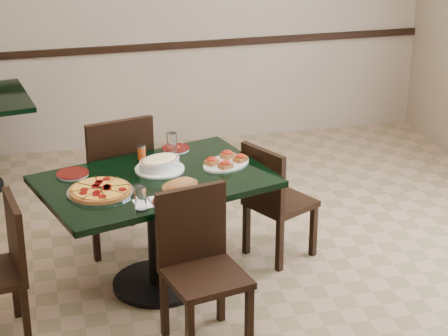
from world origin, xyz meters
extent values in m
plane|color=#927154|center=(0.00, 0.00, 0.00)|extent=(5.50, 5.50, 0.00)
cube|color=black|center=(0.00, 2.73, 0.90)|extent=(5.00, 0.03, 0.06)
cube|color=black|center=(-0.33, 0.24, 0.73)|extent=(1.57, 1.24, 0.04)
cylinder|color=black|center=(-0.33, 0.24, 0.35)|extent=(0.12, 0.12, 0.71)
cylinder|color=black|center=(-0.33, 0.24, 0.01)|extent=(0.59, 0.59, 0.03)
cube|color=black|center=(-0.54, 0.90, 0.47)|extent=(0.55, 0.55, 0.04)
cube|color=black|center=(-0.49, 0.70, 0.73)|extent=(0.45, 0.14, 0.49)
cube|color=black|center=(-0.39, 1.14, 0.22)|extent=(0.05, 0.05, 0.45)
cube|color=black|center=(-0.30, 0.75, 0.22)|extent=(0.05, 0.05, 0.45)
cube|color=black|center=(-0.77, 1.05, 0.22)|extent=(0.05, 0.05, 0.45)
cube|color=black|center=(-0.68, 0.66, 0.22)|extent=(0.05, 0.05, 0.45)
cube|color=black|center=(-0.17, -0.46, 0.43)|extent=(0.51, 0.51, 0.04)
cube|color=black|center=(-0.21, -0.28, 0.68)|extent=(0.42, 0.13, 0.45)
cube|color=black|center=(-0.30, -0.68, 0.21)|extent=(0.05, 0.05, 0.41)
cube|color=black|center=(-0.38, -0.33, 0.21)|extent=(0.05, 0.05, 0.41)
cube|color=black|center=(0.05, -0.60, 0.21)|extent=(0.05, 0.05, 0.41)
cube|color=black|center=(-0.03, -0.25, 0.21)|extent=(0.05, 0.05, 0.41)
cube|color=black|center=(0.54, 0.47, 0.39)|extent=(0.52, 0.52, 0.04)
cube|color=black|center=(0.39, 0.39, 0.61)|extent=(0.21, 0.36, 0.41)
cube|color=black|center=(0.76, 0.40, 0.18)|extent=(0.05, 0.05, 0.37)
cube|color=black|center=(0.48, 0.25, 0.18)|extent=(0.05, 0.05, 0.37)
cube|color=black|center=(0.61, 0.69, 0.18)|extent=(0.05, 0.05, 0.37)
cube|color=black|center=(0.33, 0.53, 0.18)|extent=(0.05, 0.05, 0.37)
cube|color=black|center=(-1.18, -0.09, 0.63)|extent=(0.10, 0.39, 0.42)
cube|color=black|center=(-1.22, 0.07, 0.19)|extent=(0.05, 0.05, 0.38)
cube|color=black|center=(-1.16, -0.26, 0.19)|extent=(0.05, 0.05, 0.38)
cylinder|color=#BBBBC3|center=(-0.68, 0.10, 0.76)|extent=(0.39, 0.39, 0.01)
cylinder|color=brown|center=(-0.68, 0.10, 0.77)|extent=(0.37, 0.37, 0.02)
cylinder|color=gold|center=(-0.68, 0.10, 0.78)|extent=(0.33, 0.33, 0.01)
cylinder|color=silver|center=(-0.28, 0.36, 0.76)|extent=(0.31, 0.31, 0.01)
ellipsoid|color=#FFEDAF|center=(-0.28, 0.36, 0.82)|extent=(0.29, 0.26, 0.04)
ellipsoid|color=#9E602B|center=(-0.23, -0.02, 0.81)|extent=(0.23, 0.20, 0.09)
cylinder|color=silver|center=(-0.31, -0.12, 0.76)|extent=(0.18, 0.18, 0.01)
cylinder|color=#3C0604|center=(-0.31, -0.12, 0.76)|extent=(0.18, 0.18, 0.00)
cylinder|color=silver|center=(-0.13, 0.68, 0.76)|extent=(0.18, 0.18, 0.01)
cylinder|color=#3C0604|center=(-0.13, 0.68, 0.76)|extent=(0.18, 0.18, 0.00)
ellipsoid|color=#AA1708|center=(-0.13, 0.68, 0.77)|extent=(0.06, 0.06, 0.03)
cylinder|color=silver|center=(-0.82, 0.41, 0.76)|extent=(0.20, 0.20, 0.01)
cylinder|color=#3C0604|center=(-0.82, 0.41, 0.76)|extent=(0.20, 0.20, 0.00)
cube|color=white|center=(-0.43, -0.10, 0.75)|extent=(0.16, 0.16, 0.00)
cube|color=#BBBBC3|center=(-0.41, -0.10, 0.76)|extent=(0.04, 0.13, 0.00)
cylinder|color=white|center=(-0.16, 0.61, 0.82)|extent=(0.07, 0.07, 0.15)
cylinder|color=white|center=(-0.48, -0.18, 0.82)|extent=(0.07, 0.07, 0.14)
cylinder|color=#D45A16|center=(-0.37, 0.57, 0.79)|extent=(0.05, 0.05, 0.08)
cylinder|color=#BBBBC3|center=(-0.37, 0.57, 0.84)|extent=(0.05, 0.05, 0.01)
camera|label=1|loc=(-1.03, -4.60, 2.88)|focal=70.00mm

